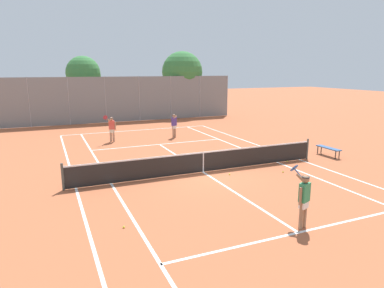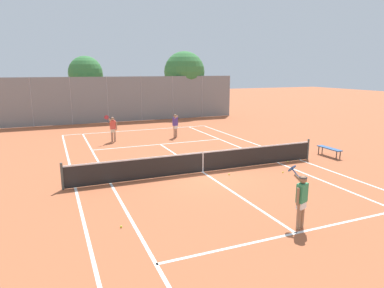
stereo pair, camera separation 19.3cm
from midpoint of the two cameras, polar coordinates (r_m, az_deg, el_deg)
ground_plane at (r=15.55m, az=1.52°, el=-4.72°), size 120.00×120.00×0.00m
court_line_markings at (r=15.55m, az=1.52°, el=-4.71°), size 11.10×23.90×0.01m
tennis_net at (r=15.41m, az=1.53°, el=-2.91°), size 12.00×0.10×1.07m
player_near_side at (r=10.49m, az=17.61°, el=-8.53°), size 0.48×0.87×1.77m
player_far_left at (r=22.41m, az=-13.48°, el=2.66°), size 0.84×0.69×1.77m
player_far_right at (r=23.30m, az=-3.22°, el=3.30°), size 0.43×0.57×1.60m
loose_tennis_ball_0 at (r=10.53m, az=-11.83°, el=-13.39°), size 0.07×0.07×0.07m
loose_tennis_ball_1 at (r=17.86m, az=15.31°, el=-2.80°), size 0.07×0.07×0.07m
loose_tennis_ball_2 at (r=18.27m, az=14.06°, el=-2.39°), size 0.07×0.07×0.07m
loose_tennis_ball_3 at (r=16.00m, az=14.60°, el=-4.51°), size 0.07×0.07×0.07m
loose_tennis_ball_4 at (r=15.22m, az=5.91°, el=-5.04°), size 0.07×0.07×0.07m
courtside_bench at (r=19.71m, az=21.53°, el=-0.70°), size 0.36×1.50×0.47m
back_fence at (r=30.95m, az=-11.66°, el=7.31°), size 21.02×0.08×3.97m
tree_behind_left at (r=33.06m, az=-17.61°, el=11.03°), size 3.11×3.04×5.76m
tree_behind_right at (r=34.54m, az=-1.77°, el=11.69°), size 3.99×3.99×6.31m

